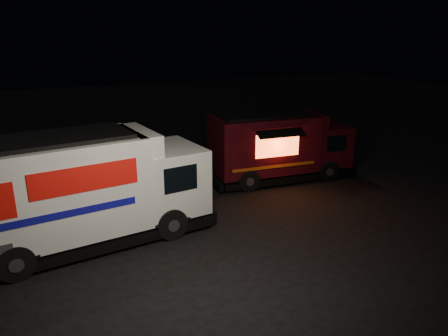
% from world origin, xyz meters
% --- Properties ---
extents(ground, '(80.00, 80.00, 0.00)m').
position_xyz_m(ground, '(0.00, 0.00, 0.00)').
color(ground, black).
rests_on(ground, ground).
extents(white_truck, '(8.01, 3.65, 3.50)m').
position_xyz_m(white_truck, '(-3.33, 0.89, 1.75)').
color(white_truck, white).
rests_on(white_truck, ground).
extents(red_truck, '(6.59, 2.86, 2.99)m').
position_xyz_m(red_truck, '(5.19, 3.67, 1.49)').
color(red_truck, '#3C0B12').
rests_on(red_truck, ground).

